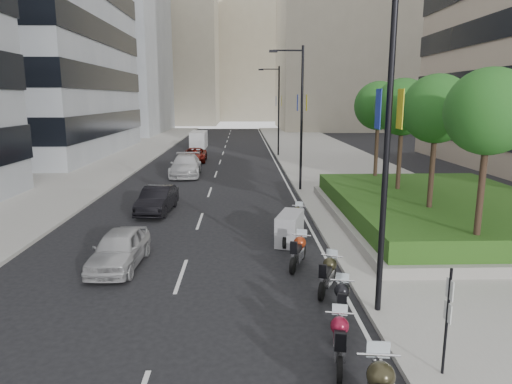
{
  "coord_description": "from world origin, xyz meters",
  "views": [
    {
      "loc": [
        0.58,
        -10.57,
        5.86
      ],
      "look_at": [
        1.16,
        8.2,
        2.0
      ],
      "focal_mm": 32.0,
      "sensor_mm": 36.0,
      "label": 1
    }
  ],
  "objects_px": {
    "motorcycle_2": "(342,302)",
    "car_c": "(186,165)",
    "delivery_van": "(199,140)",
    "car_b": "(157,200)",
    "lamp_post_0": "(382,130)",
    "car_a": "(119,249)",
    "motorcycle_3": "(328,274)",
    "motorcycle_6": "(296,217)",
    "parking_sign": "(447,316)",
    "motorcycle_1": "(339,340)",
    "car_d": "(195,155)",
    "lamp_post_2": "(277,106)",
    "motorcycle_4": "(298,251)",
    "lamp_post_1": "(299,111)",
    "motorcycle_5": "(290,228)"
  },
  "relations": [
    {
      "from": "car_a",
      "to": "lamp_post_2",
      "type": "bearing_deg",
      "value": 77.89
    },
    {
      "from": "parking_sign",
      "to": "motorcycle_4",
      "type": "xyz_separation_m",
      "value": [
        -2.24,
        6.78,
        -0.9
      ]
    },
    {
      "from": "lamp_post_2",
      "to": "parking_sign",
      "type": "relative_size",
      "value": 3.6
    },
    {
      "from": "motorcycle_3",
      "to": "delivery_van",
      "type": "height_order",
      "value": "delivery_van"
    },
    {
      "from": "motorcycle_2",
      "to": "car_b",
      "type": "bearing_deg",
      "value": 42.85
    },
    {
      "from": "lamp_post_0",
      "to": "car_d",
      "type": "xyz_separation_m",
      "value": [
        -8.03,
        31.27,
        -4.43
      ]
    },
    {
      "from": "car_a",
      "to": "car_d",
      "type": "distance_m",
      "value": 27.35
    },
    {
      "from": "motorcycle_1",
      "to": "car_d",
      "type": "distance_m",
      "value": 34.19
    },
    {
      "from": "motorcycle_2",
      "to": "car_d",
      "type": "height_order",
      "value": "car_d"
    },
    {
      "from": "motorcycle_2",
      "to": "delivery_van",
      "type": "height_order",
      "value": "delivery_van"
    },
    {
      "from": "lamp_post_1",
      "to": "delivery_van",
      "type": "height_order",
      "value": "lamp_post_1"
    },
    {
      "from": "motorcycle_1",
      "to": "motorcycle_4",
      "type": "distance_m",
      "value": 6.05
    },
    {
      "from": "motorcycle_3",
      "to": "motorcycle_4",
      "type": "distance_m",
      "value": 2.23
    },
    {
      "from": "lamp_post_0",
      "to": "motorcycle_6",
      "type": "distance_m",
      "value": 9.71
    },
    {
      "from": "lamp_post_0",
      "to": "motorcycle_2",
      "type": "height_order",
      "value": "lamp_post_0"
    },
    {
      "from": "parking_sign",
      "to": "motorcycle_1",
      "type": "bearing_deg",
      "value": 160.32
    },
    {
      "from": "lamp_post_1",
      "to": "car_d",
      "type": "xyz_separation_m",
      "value": [
        -8.03,
        14.27,
        -4.43
      ]
    },
    {
      "from": "motorcycle_2",
      "to": "car_a",
      "type": "distance_m",
      "value": 8.18
    },
    {
      "from": "motorcycle_4",
      "to": "motorcycle_5",
      "type": "bearing_deg",
      "value": 21.01
    },
    {
      "from": "lamp_post_2",
      "to": "motorcycle_1",
      "type": "height_order",
      "value": "lamp_post_2"
    },
    {
      "from": "motorcycle_2",
      "to": "car_c",
      "type": "bearing_deg",
      "value": 28.94
    },
    {
      "from": "lamp_post_0",
      "to": "motorcycle_3",
      "type": "height_order",
      "value": "lamp_post_0"
    },
    {
      "from": "lamp_post_2",
      "to": "delivery_van",
      "type": "xyz_separation_m",
      "value": [
        -8.77,
        8.36,
        -4.14
      ]
    },
    {
      "from": "car_a",
      "to": "car_d",
      "type": "bearing_deg",
      "value": 92.42
    },
    {
      "from": "lamp_post_1",
      "to": "car_b",
      "type": "distance_m",
      "value": 10.51
    },
    {
      "from": "lamp_post_0",
      "to": "parking_sign",
      "type": "height_order",
      "value": "lamp_post_0"
    },
    {
      "from": "motorcycle_1",
      "to": "motorcycle_5",
      "type": "xyz_separation_m",
      "value": [
        -0.22,
        8.71,
        0.09
      ]
    },
    {
      "from": "lamp_post_0",
      "to": "motorcycle_4",
      "type": "xyz_separation_m",
      "value": [
        -1.59,
        3.78,
        -4.51
      ]
    },
    {
      "from": "car_c",
      "to": "car_d",
      "type": "bearing_deg",
      "value": 88.62
    },
    {
      "from": "delivery_van",
      "to": "lamp_post_1",
      "type": "bearing_deg",
      "value": -71.39
    },
    {
      "from": "car_d",
      "to": "delivery_van",
      "type": "height_order",
      "value": "delivery_van"
    },
    {
      "from": "motorcycle_1",
      "to": "car_d",
      "type": "relative_size",
      "value": 0.43
    },
    {
      "from": "lamp_post_1",
      "to": "motorcycle_5",
      "type": "relative_size",
      "value": 4.07
    },
    {
      "from": "motorcycle_2",
      "to": "motorcycle_4",
      "type": "height_order",
      "value": "motorcycle_4"
    },
    {
      "from": "car_c",
      "to": "delivery_van",
      "type": "height_order",
      "value": "delivery_van"
    },
    {
      "from": "car_a",
      "to": "car_c",
      "type": "bearing_deg",
      "value": 92.18
    },
    {
      "from": "motorcycle_4",
      "to": "motorcycle_5",
      "type": "height_order",
      "value": "motorcycle_5"
    },
    {
      "from": "lamp_post_2",
      "to": "motorcycle_1",
      "type": "bearing_deg",
      "value": -92.15
    },
    {
      "from": "motorcycle_4",
      "to": "car_c",
      "type": "relative_size",
      "value": 0.36
    },
    {
      "from": "lamp_post_0",
      "to": "car_c",
      "type": "xyz_separation_m",
      "value": [
        -7.92,
        23.37,
        -4.27
      ]
    },
    {
      "from": "motorcycle_2",
      "to": "motorcycle_3",
      "type": "xyz_separation_m",
      "value": [
        -0.01,
        1.96,
        0.01
      ]
    },
    {
      "from": "car_d",
      "to": "motorcycle_2",
      "type": "bearing_deg",
      "value": -78.76
    },
    {
      "from": "lamp_post_2",
      "to": "motorcycle_1",
      "type": "xyz_separation_m",
      "value": [
        -1.4,
        -37.27,
        -4.54
      ]
    },
    {
      "from": "lamp_post_0",
      "to": "car_c",
      "type": "bearing_deg",
      "value": 108.71
    },
    {
      "from": "delivery_van",
      "to": "car_b",
      "type": "bearing_deg",
      "value": -88.41
    },
    {
      "from": "lamp_post_0",
      "to": "parking_sign",
      "type": "relative_size",
      "value": 3.6
    },
    {
      "from": "lamp_post_2",
      "to": "car_d",
      "type": "relative_size",
      "value": 1.95
    },
    {
      "from": "lamp_post_0",
      "to": "lamp_post_1",
      "type": "relative_size",
      "value": 1.0
    },
    {
      "from": "car_a",
      "to": "motorcycle_5",
      "type": "bearing_deg",
      "value": 23.94
    },
    {
      "from": "lamp_post_2",
      "to": "car_b",
      "type": "relative_size",
      "value": 2.19
    }
  ]
}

